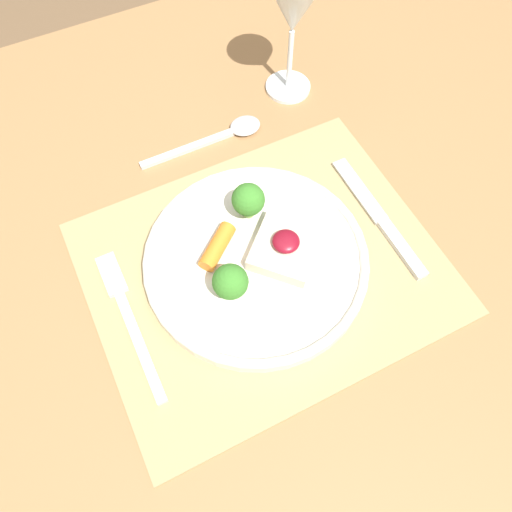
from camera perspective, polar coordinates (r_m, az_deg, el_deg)
ground_plane at (r=1.35m, az=0.46°, el=-16.15°), size 8.00×8.00×0.00m
dining_table at (r=0.70m, az=0.84°, el=-4.28°), size 1.54×1.13×0.75m
placemat at (r=0.63m, az=0.93°, el=-1.33°), size 0.43×0.35×0.00m
dinner_plate at (r=0.62m, az=0.01°, el=-0.14°), size 0.28×0.28×0.07m
fork at (r=0.62m, az=-14.51°, el=-6.32°), size 0.02×0.20×0.01m
knife at (r=0.68m, az=14.38°, el=3.63°), size 0.02×0.20×0.01m
spoon at (r=0.76m, az=-3.24°, el=13.89°), size 0.19×0.04×0.01m
wine_glass_near at (r=0.75m, az=4.29°, el=25.98°), size 0.08×0.08×0.18m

